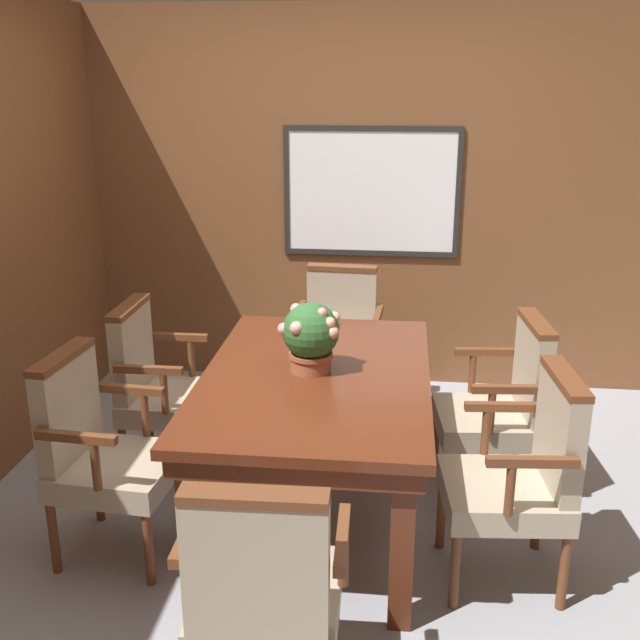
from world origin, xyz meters
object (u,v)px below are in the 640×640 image
chair_head_far (339,338)px  chair_right_near (523,471)px  chair_head_near (264,590)px  chair_left_far (159,384)px  chair_left_near (99,448)px  potted_plant (311,336)px  chair_right_far (503,403)px  dining_table (316,393)px

chair_head_far → chair_right_near: bearing=-56.3°
chair_head_near → chair_left_far: same height
chair_left_near → potted_plant: (0.87, 0.36, 0.42)m
chair_head_far → chair_right_far: size_ratio=1.00×
chair_head_near → potted_plant: potted_plant is taller
chair_left_far → chair_right_near: bearing=-112.3°
chair_head_far → dining_table: bearing=-86.4°
chair_head_far → chair_left_far: bearing=-133.8°
chair_head_near → chair_left_far: 1.77m
chair_right_far → dining_table: bearing=-74.7°
chair_right_near → chair_head_near: (-0.91, -0.84, 0.00)m
potted_plant → chair_right_near: bearing=-21.6°
potted_plant → chair_right_far: bearing=19.0°
chair_right_far → chair_head_near: bearing=-36.5°
dining_table → chair_head_near: 1.19m
dining_table → chair_left_far: size_ratio=1.71×
chair_head_far → chair_left_near: size_ratio=1.00×
chair_right_far → potted_plant: potted_plant is taller
chair_left_far → potted_plant: 1.01m
chair_head_near → potted_plant: size_ratio=2.92×
chair_head_near → chair_left_near: (-0.87, 0.84, 0.00)m
dining_table → chair_head_near: bearing=-91.3°
chair_right_near → chair_left_far: same height
chair_head_far → potted_plant: size_ratio=2.92×
chair_head_near → potted_plant: (0.00, 1.20, 0.42)m
potted_plant → dining_table: bearing=-41.7°
chair_head_near → dining_table: bearing=-92.8°
chair_head_far → chair_left_far: size_ratio=1.00×
potted_plant → chair_head_far: bearing=88.8°
chair_head_far → chair_left_far: same height
chair_right_near → chair_head_near: same height
chair_head_near → potted_plant: 1.27m
chair_right_near → potted_plant: size_ratio=2.92×
dining_table → chair_right_far: size_ratio=1.71×
chair_head_near → chair_left_near: size_ratio=1.00×
chair_right_far → potted_plant: size_ratio=2.92×
chair_head_far → chair_left_near: (-0.90, -1.51, 0.00)m
dining_table → chair_right_near: size_ratio=1.71×
chair_right_near → potted_plant: potted_plant is taller
chair_right_near → chair_right_far: size_ratio=1.00×
chair_left_far → chair_left_near: 0.71m
dining_table → chair_right_near: chair_right_near is taller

